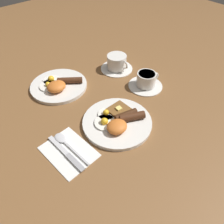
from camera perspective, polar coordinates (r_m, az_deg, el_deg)
name	(u,v)px	position (r m, az deg, el deg)	size (l,w,h in m)	color
ground_plane	(117,124)	(0.81, 1.34, -3.03)	(3.00, 3.00, 0.00)	brown
breakfast_plate_near	(118,121)	(0.80, 1.48, -2.41)	(0.26, 0.26, 0.05)	silver
breakfast_plate_far	(58,85)	(0.99, -13.81, 6.81)	(0.25, 0.25, 0.05)	silver
teacup_near	(146,81)	(0.98, 8.89, 8.01)	(0.15, 0.15, 0.07)	silver
teacup_far	(117,63)	(1.08, 1.27, 12.61)	(0.16, 0.16, 0.07)	silver
napkin	(69,151)	(0.75, -11.21, -10.05)	(0.13, 0.18, 0.01)	white
knife	(68,155)	(0.73, -11.54, -10.84)	(0.03, 0.18, 0.01)	silver
spoon	(64,141)	(0.77, -12.54, -7.36)	(0.04, 0.18, 0.01)	silver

